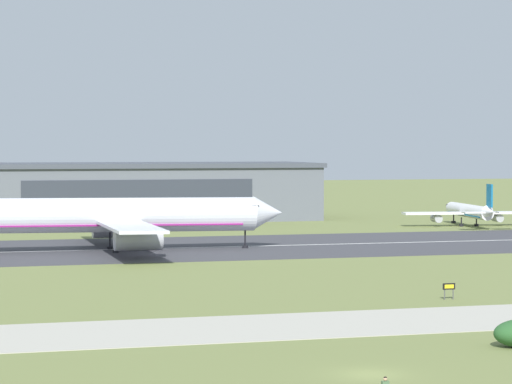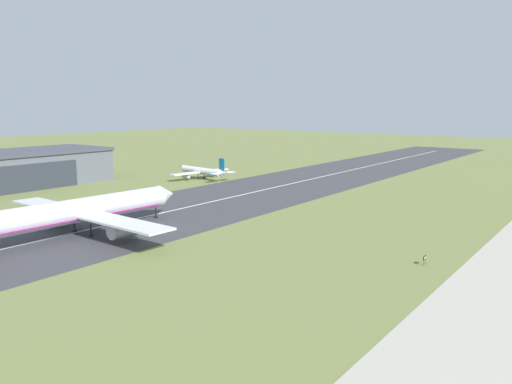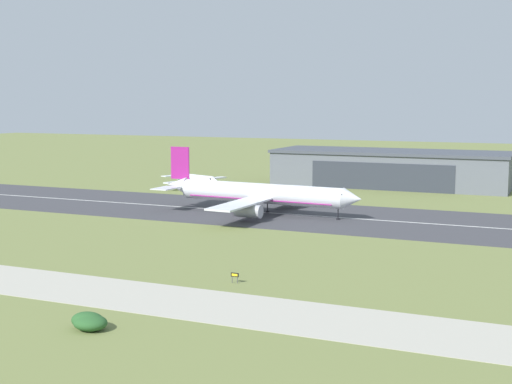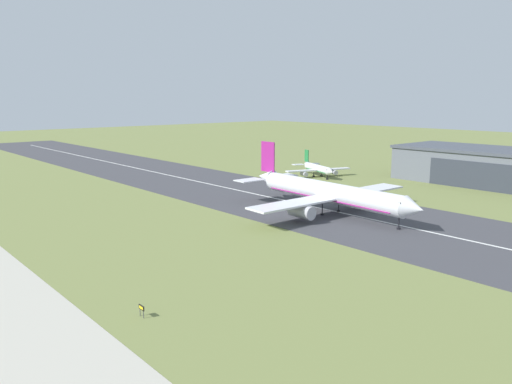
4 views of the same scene
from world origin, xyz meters
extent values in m
plane|color=olive|center=(0.00, 48.59, 0.00)|extent=(752.16, 752.16, 0.00)
cube|color=#3D3D42|center=(0.00, 97.18, 0.03)|extent=(512.16, 41.29, 0.06)
cube|color=silver|center=(0.00, 97.18, 0.07)|extent=(460.95, 0.70, 0.01)
cube|color=#2D333D|center=(13.84, 151.82, 4.17)|extent=(43.86, 0.12, 8.34)
cylinder|color=silver|center=(-1.08, 94.73, 5.06)|extent=(41.09, 5.82, 5.03)
cone|color=silver|center=(21.54, 94.15, 5.06)|extent=(4.45, 4.88, 4.80)
cone|color=silver|center=(-24.41, 95.33, 5.92)|extent=(5.86, 4.44, 4.33)
cube|color=black|center=(19.18, 94.21, 6.02)|extent=(1.21, 4.08, 0.45)
cube|color=#991E7A|center=(-1.08, 94.73, 3.75)|extent=(36.97, 5.48, 0.43)
cube|color=silver|center=(-0.60, 81.59, 4.23)|extent=(6.67, 21.61, 0.44)
cylinder|color=#A8A8B2|center=(0.67, 83.28, 2.50)|extent=(6.30, 3.12, 3.00)
cube|color=silver|center=(0.08, 107.82, 4.23)|extent=(6.67, 21.61, 0.44)
cylinder|color=#A8A8B2|center=(1.26, 106.07, 2.50)|extent=(6.30, 3.12, 3.00)
cube|color=#991E7A|center=(-23.55, 95.30, 11.51)|extent=(5.20, 0.41, 8.11)
cube|color=silver|center=(-24.11, 89.28, 5.78)|extent=(4.73, 7.41, 0.24)
cube|color=silver|center=(-23.80, 101.35, 5.78)|extent=(4.73, 7.41, 0.24)
cylinder|color=black|center=(18.19, 94.23, 1.34)|extent=(0.24, 0.24, 2.68)
cylinder|color=black|center=(18.19, 94.23, 0.22)|extent=(0.84, 0.84, 0.44)
cylinder|color=black|center=(-0.83, 91.86, 1.34)|extent=(0.24, 0.24, 2.68)
cylinder|color=black|center=(-0.83, 91.86, 0.22)|extent=(0.84, 0.84, 0.44)
cylinder|color=black|center=(-0.68, 97.58, 1.34)|extent=(0.24, 0.24, 2.68)
cylinder|color=black|center=(-0.68, 97.58, 0.22)|extent=(0.84, 0.84, 0.44)
cylinder|color=silver|center=(-40.87, 134.82, 2.91)|extent=(15.58, 7.74, 2.57)
cone|color=silver|center=(-32.43, 131.76, 2.91)|extent=(3.05, 3.20, 2.57)
cone|color=silver|center=(-49.68, 138.01, 3.38)|extent=(3.69, 3.22, 2.31)
cube|color=black|center=(-33.63, 132.20, 3.43)|extent=(1.78, 2.43, 0.44)
cube|color=#1E7238|center=(-40.87, 134.82, 2.21)|extent=(14.07, 7.09, 0.20)
cube|color=silver|center=(-42.85, 128.43, 2.46)|extent=(6.05, 11.01, 0.40)
cylinder|color=#A8A8B2|center=(-42.09, 129.07, 1.42)|extent=(3.68, 2.64, 1.59)
cube|color=silver|center=(-38.30, 140.99, 2.46)|extent=(6.05, 11.01, 0.40)
cylinder|color=#A8A8B2|center=(-38.12, 140.01, 1.42)|extent=(3.68, 2.64, 1.59)
cube|color=#1E7238|center=(-49.24, 137.85, 6.38)|extent=(2.72, 1.22, 4.37)
cube|color=silver|center=(-50.73, 134.93, 3.30)|extent=(3.64, 4.53, 0.24)
cube|color=silver|center=(-48.51, 141.04, 3.30)|extent=(3.64, 4.53, 0.24)
cylinder|color=black|center=(-34.65, 132.56, 0.81)|extent=(0.24, 0.24, 1.63)
cylinder|color=black|center=(-34.65, 132.56, 0.22)|extent=(0.84, 0.84, 0.44)
cylinder|color=black|center=(-41.57, 133.43, 0.81)|extent=(0.24, 0.24, 1.63)
cylinder|color=black|center=(-41.57, 133.43, 0.22)|extent=(0.84, 0.84, 0.44)
cylinder|color=black|center=(-40.52, 136.33, 0.81)|extent=(0.24, 0.24, 1.63)
cylinder|color=black|center=(-40.52, 136.33, 0.22)|extent=(0.84, 0.84, 0.44)
cylinder|color=#4C4C51|center=(20.74, 33.20, 0.48)|extent=(0.10, 0.10, 0.96)
cylinder|color=#4C4C51|center=(21.61, 33.20, 0.48)|extent=(0.10, 0.10, 0.96)
cube|color=black|center=(21.17, 33.20, 1.26)|extent=(1.25, 0.12, 0.61)
cube|color=yellow|center=(21.17, 33.14, 1.26)|extent=(0.95, 0.02, 0.37)
camera|label=1|loc=(-28.36, -71.60, 14.53)|focal=85.00mm
camera|label=2|loc=(-57.52, 8.20, 25.64)|focal=35.00mm
camera|label=3|loc=(65.64, -59.98, 26.75)|focal=50.00mm
camera|label=4|loc=(74.65, 5.63, 26.97)|focal=35.00mm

